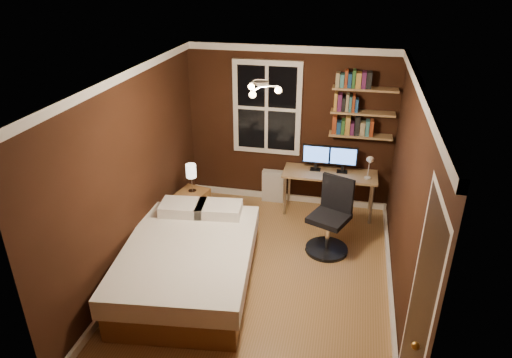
% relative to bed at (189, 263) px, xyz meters
% --- Properties ---
extents(floor, '(4.20, 4.20, 0.00)m').
position_rel_bed_xyz_m(floor, '(0.82, 0.34, -0.30)').
color(floor, olive).
rests_on(floor, ground).
extents(wall_back, '(3.20, 0.04, 2.50)m').
position_rel_bed_xyz_m(wall_back, '(0.82, 2.44, 0.95)').
color(wall_back, black).
rests_on(wall_back, ground).
extents(wall_left, '(0.04, 4.20, 2.50)m').
position_rel_bed_xyz_m(wall_left, '(-0.78, 0.34, 0.95)').
color(wall_left, black).
rests_on(wall_left, ground).
extents(wall_right, '(0.04, 4.20, 2.50)m').
position_rel_bed_xyz_m(wall_right, '(2.42, 0.34, 0.95)').
color(wall_right, black).
rests_on(wall_right, ground).
extents(ceiling, '(3.20, 4.20, 0.02)m').
position_rel_bed_xyz_m(ceiling, '(0.82, 0.34, 2.20)').
color(ceiling, white).
rests_on(ceiling, wall_back).
extents(window, '(1.06, 0.06, 1.46)m').
position_rel_bed_xyz_m(window, '(0.47, 2.40, 1.25)').
color(window, white).
rests_on(window, wall_back).
extents(door, '(0.03, 0.82, 2.05)m').
position_rel_bed_xyz_m(door, '(2.41, -1.21, 0.72)').
color(door, black).
rests_on(door, ground).
extents(door_knob, '(0.06, 0.06, 0.06)m').
position_rel_bed_xyz_m(door_knob, '(2.37, -1.51, 0.70)').
color(door_knob, gold).
rests_on(door_knob, door).
extents(ceiling_fixture, '(0.44, 0.44, 0.18)m').
position_rel_bed_xyz_m(ceiling_fixture, '(0.82, 0.24, 2.10)').
color(ceiling_fixture, beige).
rests_on(ceiling_fixture, ceiling).
extents(bookshelf_lower, '(0.92, 0.22, 0.03)m').
position_rel_bed_xyz_m(bookshelf_lower, '(1.90, 2.32, 0.95)').
color(bookshelf_lower, '#A0774D').
rests_on(bookshelf_lower, wall_back).
extents(books_row_lower, '(0.54, 0.16, 0.23)m').
position_rel_bed_xyz_m(books_row_lower, '(1.90, 2.32, 1.08)').
color(books_row_lower, maroon).
rests_on(books_row_lower, bookshelf_lower).
extents(bookshelf_middle, '(0.92, 0.22, 0.03)m').
position_rel_bed_xyz_m(bookshelf_middle, '(1.90, 2.32, 1.30)').
color(bookshelf_middle, '#A0774D').
rests_on(bookshelf_middle, wall_back).
extents(books_row_middle, '(0.42, 0.16, 0.23)m').
position_rel_bed_xyz_m(books_row_middle, '(1.90, 2.32, 1.43)').
color(books_row_middle, navy).
rests_on(books_row_middle, bookshelf_middle).
extents(bookshelf_upper, '(0.92, 0.22, 0.03)m').
position_rel_bed_xyz_m(bookshelf_upper, '(1.90, 2.32, 1.65)').
color(bookshelf_upper, '#A0774D').
rests_on(bookshelf_upper, wall_back).
extents(books_row_upper, '(0.48, 0.16, 0.23)m').
position_rel_bed_xyz_m(books_row_upper, '(1.90, 2.32, 1.78)').
color(books_row_upper, '#2B5D28').
rests_on(books_row_upper, bookshelf_upper).
extents(bed, '(1.73, 2.23, 0.70)m').
position_rel_bed_xyz_m(bed, '(0.00, 0.00, 0.00)').
color(bed, brown).
rests_on(bed, ground).
extents(nightstand, '(0.48, 0.48, 0.50)m').
position_rel_bed_xyz_m(nightstand, '(-0.46, 1.44, -0.05)').
color(nightstand, brown).
rests_on(nightstand, ground).
extents(bedside_lamp, '(0.15, 0.15, 0.44)m').
position_rel_bed_xyz_m(bedside_lamp, '(-0.46, 1.44, 0.42)').
color(bedside_lamp, white).
rests_on(bedside_lamp, nightstand).
extents(radiator, '(0.36, 0.12, 0.53)m').
position_rel_bed_xyz_m(radiator, '(0.60, 2.33, -0.03)').
color(radiator, silver).
rests_on(radiator, ground).
extents(desk, '(1.42, 0.53, 0.67)m').
position_rel_bed_xyz_m(desk, '(1.50, 2.15, 0.31)').
color(desk, '#A0774D').
rests_on(desk, ground).
extents(monitor_left, '(0.43, 0.12, 0.41)m').
position_rel_bed_xyz_m(monitor_left, '(1.27, 2.22, 0.58)').
color(monitor_left, black).
rests_on(monitor_left, desk).
extents(monitor_right, '(0.43, 0.12, 0.41)m').
position_rel_bed_xyz_m(monitor_right, '(1.68, 2.22, 0.58)').
color(monitor_right, black).
rests_on(monitor_right, desk).
extents(desk_lamp, '(0.14, 0.32, 0.44)m').
position_rel_bed_xyz_m(desk_lamp, '(2.06, 1.99, 0.59)').
color(desk_lamp, silver).
rests_on(desk_lamp, desk).
extents(office_chair, '(0.61, 0.61, 1.04)m').
position_rel_bed_xyz_m(office_chair, '(1.60, 1.11, 0.10)').
color(office_chair, black).
rests_on(office_chair, ground).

